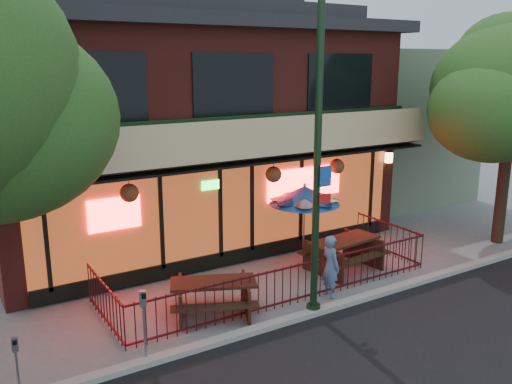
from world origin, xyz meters
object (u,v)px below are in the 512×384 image
at_px(street_light, 317,178).
at_px(pedestrian, 331,266).
at_px(picnic_table_right, 344,250).
at_px(parking_meter_near, 144,314).
at_px(street_tree_right, 512,83).
at_px(picnic_table_left, 214,293).
at_px(patio_umbrella, 305,195).
at_px(parking_meter_far, 16,358).

relative_size(street_light, pedestrian, 4.50).
relative_size(picnic_table_right, parking_meter_near, 1.50).
height_order(street_tree_right, picnic_table_right, street_tree_right).
bearing_deg(street_light, parking_meter_near, 179.97).
distance_m(picnic_table_left, patio_umbrella, 4.36).
distance_m(street_tree_right, parking_meter_far, 14.91).
distance_m(street_tree_right, picnic_table_left, 10.96).
height_order(picnic_table_left, parking_meter_near, parking_meter_near).
bearing_deg(picnic_table_right, pedestrian, -140.72).
bearing_deg(parking_meter_near, pedestrian, 5.86).
height_order(street_light, parking_meter_near, street_light).
relative_size(street_tree_right, picnic_table_right, 3.18).
bearing_deg(pedestrian, picnic_table_left, 80.78).
xyz_separation_m(street_light, parking_meter_near, (-4.00, 0.00, -2.15)).
bearing_deg(street_light, picnic_table_left, 150.92).
bearing_deg(street_light, street_tree_right, 7.01).
relative_size(parking_meter_near, parking_meter_far, 1.25).
relative_size(street_tree_right, parking_meter_near, 4.77).
relative_size(picnic_table_left, pedestrian, 1.50).
height_order(picnic_table_right, parking_meter_far, parking_meter_far).
relative_size(street_tree_right, parking_meter_far, 5.99).
bearing_deg(parking_meter_far, street_tree_right, 4.08).
height_order(parking_meter_near, parking_meter_far, parking_meter_near).
height_order(patio_umbrella, parking_meter_near, patio_umbrella).
bearing_deg(pedestrian, patio_umbrella, -18.70).
xyz_separation_m(patio_umbrella, pedestrian, (-0.90, -2.30, -1.17)).
xyz_separation_m(patio_umbrella, parking_meter_near, (-5.78, -2.80, -0.95)).
distance_m(parking_meter_near, parking_meter_far, 2.25).
bearing_deg(street_tree_right, picnic_table_right, 173.31).
distance_m(street_light, picnic_table_left, 3.46).
bearing_deg(street_tree_right, parking_meter_far, -175.92).
xyz_separation_m(street_tree_right, parking_meter_far, (-14.28, -1.02, -4.16)).
bearing_deg(parking_meter_near, street_tree_right, 4.68).
relative_size(picnic_table_right, parking_meter_far, 1.88).
distance_m(picnic_table_right, patio_umbrella, 1.86).
distance_m(street_light, pedestrian, 2.58).
distance_m(street_tree_right, patio_umbrella, 7.18).
xyz_separation_m(street_tree_right, picnic_table_left, (-10.02, 0.11, -4.42)).
bearing_deg(picnic_table_left, street_light, -29.08).
bearing_deg(patio_umbrella, picnic_table_left, -155.68).
height_order(street_light, patio_umbrella, street_light).
xyz_separation_m(street_light, parking_meter_far, (-6.24, -0.03, -2.35)).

